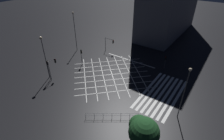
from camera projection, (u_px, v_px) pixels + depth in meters
ground_plane at (112, 74)px, 37.48m from camera, size 200.00×200.00×0.00m
road_markings at (139, 84)px, 34.66m from camera, size 19.57×23.87×0.01m
traffic_light_nw_cross at (48, 66)px, 34.11m from camera, size 0.36×0.39×4.46m
traffic_light_nw_main at (53, 65)px, 34.66m from camera, size 1.95×0.36×4.36m
traffic_light_se_main at (165, 60)px, 38.27m from camera, size 0.39×0.36×3.20m
traffic_light_ne_cross at (110, 42)px, 45.57m from camera, size 0.36×2.81×3.68m
traffic_light_median_north at (81, 54)px, 39.60m from camera, size 0.36×0.39×3.86m
street_lamp_east at (74, 26)px, 44.17m from camera, size 0.49×0.49×10.21m
street_lamp_west at (43, 48)px, 33.17m from camera, size 0.57×0.57×8.94m
street_lamp_far at (185, 87)px, 24.23m from camera, size 0.44×0.44×8.88m
street_tree_near at (139, 125)px, 21.29m from camera, size 2.53×2.53×4.91m
street_tree_far at (144, 133)px, 19.16m from camera, size 3.49×3.49×6.38m
pedestrian_railing at (112, 115)px, 26.63m from camera, size 4.74×6.70×1.05m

